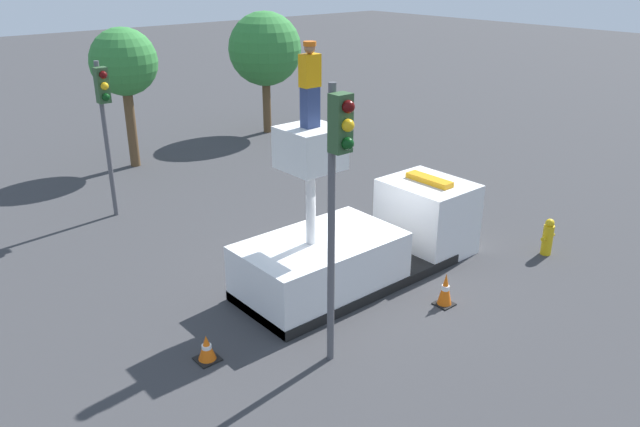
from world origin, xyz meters
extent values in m
plane|color=#38383A|center=(0.00, 0.00, 0.00)|extent=(120.00, 120.00, 0.00)
cube|color=black|center=(0.00, 0.00, 0.12)|extent=(5.59, 2.28, 0.24)
cube|color=white|center=(-0.91, 0.00, 0.68)|extent=(3.78, 2.22, 1.37)
cube|color=white|center=(2.80, 0.00, 0.95)|extent=(1.82, 2.22, 1.91)
cube|color=black|center=(3.71, 0.00, 1.34)|extent=(0.03, 1.89, 0.76)
cube|color=orange|center=(2.80, 0.00, 1.98)|extent=(0.36, 1.33, 0.14)
cylinder|color=silver|center=(-1.19, 0.00, 2.30)|extent=(0.22, 0.22, 1.87)
cube|color=white|center=(-1.19, 0.00, 3.59)|extent=(1.17, 1.17, 0.90)
cube|color=navy|center=(-1.19, 0.00, 4.46)|extent=(0.34, 0.26, 0.84)
cube|color=#F29E0C|center=(-1.19, 0.00, 5.21)|extent=(0.40, 0.26, 0.66)
sphere|color=#9E704C|center=(-1.19, 0.00, 5.66)|extent=(0.23, 0.23, 0.23)
cylinder|color=orange|center=(-1.19, 0.00, 5.74)|extent=(0.26, 0.26, 0.09)
cylinder|color=#515156|center=(-2.44, -2.11, 2.71)|extent=(0.14, 0.14, 5.42)
cube|color=#2D512D|center=(-2.44, -2.32, 4.77)|extent=(0.34, 0.28, 1.00)
sphere|color=#490707|center=(-2.44, -2.51, 5.08)|extent=(0.22, 0.22, 0.22)
sphere|color=gold|center=(-2.44, -2.51, 4.77)|extent=(0.22, 0.22, 0.22)
sphere|color=#083710|center=(-2.44, -2.51, 4.46)|extent=(0.22, 0.22, 0.22)
cylinder|color=#515156|center=(-2.60, 7.73, 2.33)|extent=(0.14, 0.14, 4.65)
cube|color=#2D512D|center=(-2.60, 7.52, 4.00)|extent=(0.34, 0.28, 1.00)
sphere|color=#490707|center=(-2.60, 7.34, 4.31)|extent=(0.22, 0.22, 0.22)
sphere|color=gold|center=(-2.60, 7.34, 4.00)|extent=(0.22, 0.22, 0.22)
sphere|color=#083710|center=(-2.60, 7.34, 3.69)|extent=(0.22, 0.22, 0.22)
cylinder|color=gold|center=(5.01, -2.30, 0.41)|extent=(0.28, 0.28, 0.82)
sphere|color=gold|center=(5.01, -2.30, 0.89)|extent=(0.24, 0.24, 0.24)
cylinder|color=gold|center=(4.81, -2.30, 0.49)|extent=(0.12, 0.11, 0.11)
cylinder|color=gold|center=(5.21, -2.30, 0.49)|extent=(0.12, 0.11, 0.11)
cube|color=black|center=(-4.33, -0.61, 0.01)|extent=(0.45, 0.45, 0.03)
cone|color=orange|center=(-4.33, -0.61, 0.28)|extent=(0.37, 0.37, 0.55)
cylinder|color=white|center=(-4.33, -0.61, 0.30)|extent=(0.19, 0.19, 0.08)
cube|color=black|center=(0.88, -2.25, 0.01)|extent=(0.41, 0.41, 0.03)
cone|color=orange|center=(0.88, -2.25, 0.39)|extent=(0.34, 0.34, 0.79)
cylinder|color=white|center=(0.88, -2.25, 0.43)|extent=(0.18, 0.18, 0.11)
cylinder|color=brown|center=(-0.01, 11.96, 1.52)|extent=(0.36, 0.36, 3.04)
sphere|color=#337F38|center=(-0.01, 11.96, 3.89)|extent=(2.41, 2.41, 2.41)
cylinder|color=brown|center=(6.73, 12.76, 1.29)|extent=(0.36, 0.36, 2.58)
sphere|color=#337F38|center=(6.73, 12.76, 3.68)|extent=(3.16, 3.16, 3.16)
camera|label=1|loc=(-9.25, -9.86, 7.32)|focal=35.00mm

